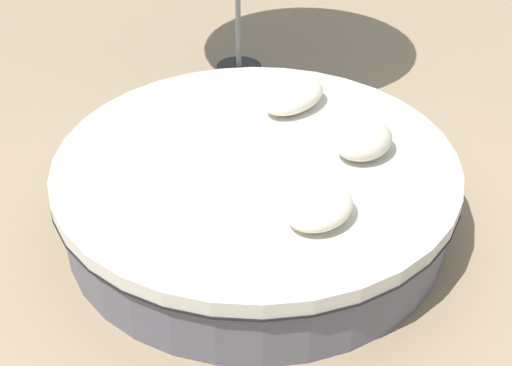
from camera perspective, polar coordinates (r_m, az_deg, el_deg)
The scene contains 5 objects.
ground_plane at distance 4.78m, azimuth 0.00°, elevation -3.12°, with size 16.00×16.00×0.00m, color #9E8466.
round_bed at distance 4.61m, azimuth 0.00°, elevation -0.47°, with size 2.71×2.71×0.53m.
throw_pillow_0 at distance 3.88m, azimuth 5.35°, elevation -2.05°, with size 0.46×0.36×0.19m, color beige.
throw_pillow_1 at distance 4.49m, azimuth 9.13°, elevation 3.61°, with size 0.44×0.34×0.22m, color beige.
throw_pillow_2 at distance 4.98m, azimuth 3.21°, elevation 7.36°, with size 0.56×0.33×0.20m, color beige.
Camera 1 is at (-2.69, -2.56, 3.00)m, focal length 47.08 mm.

